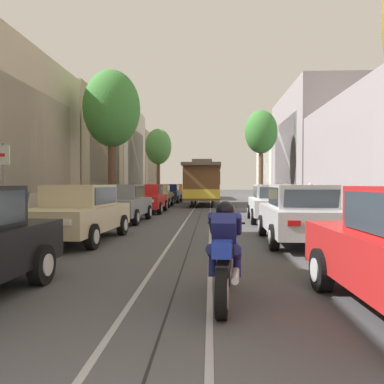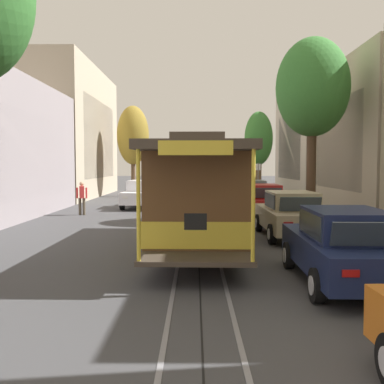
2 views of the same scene
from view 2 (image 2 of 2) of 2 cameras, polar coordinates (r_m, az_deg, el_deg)
ground_plane at (r=16.59m, az=0.74°, el=-5.10°), size 160.00×160.00×0.00m
trolley_track_rails at (r=12.70m, az=0.84°, el=-7.77°), size 1.14×67.49×0.01m
parked_car_black_near_left at (r=37.49m, az=5.21°, el=0.95°), size 2.05×4.38×1.58m
parked_car_beige_second_left at (r=31.57m, az=6.32°, el=0.46°), size 2.15×4.42×1.58m
parked_car_grey_mid_left at (r=26.17m, az=7.62°, el=-0.19°), size 2.08×4.39×1.58m
parked_car_red_fourth_left at (r=20.85m, az=8.99°, el=-1.16°), size 2.02×4.37×1.58m
parked_car_beige_fifth_left at (r=15.54m, az=12.59°, el=-2.81°), size 2.04×4.38×1.58m
parked_car_navy_sixth_left at (r=9.81m, az=19.00°, el=-6.62°), size 2.06×4.39×1.58m
parked_car_red_near_right at (r=37.70m, az=-4.19°, el=0.97°), size 2.08×4.40×1.58m
parked_car_silver_second_right at (r=31.60m, az=-4.84°, el=0.47°), size 2.09×4.40×1.58m
parked_car_white_mid_right at (r=25.78m, az=-6.44°, el=-0.24°), size 2.13×4.42×1.58m
street_tree_kerb_left_near at (r=36.58m, az=8.57°, el=6.67°), size 2.29×2.18×6.79m
street_tree_kerb_left_second at (r=20.95m, az=15.26°, el=12.71°), size 3.25×3.30×8.13m
street_tree_kerb_right_near at (r=35.24m, az=-7.61°, el=7.19°), size 2.49×2.52×7.09m
cable_car_trolley at (r=13.32m, az=0.82°, el=-0.04°), size 2.73×9.16×3.28m
motorcycle_with_rider at (r=36.81m, az=-0.59°, el=0.68°), size 0.59×1.99×1.37m
pedestrian_on_right_pavement at (r=22.54m, az=-14.00°, el=-0.52°), size 0.55×0.41×1.66m
street_sign_post at (r=33.08m, az=8.51°, el=2.02°), size 0.36×0.09×2.61m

